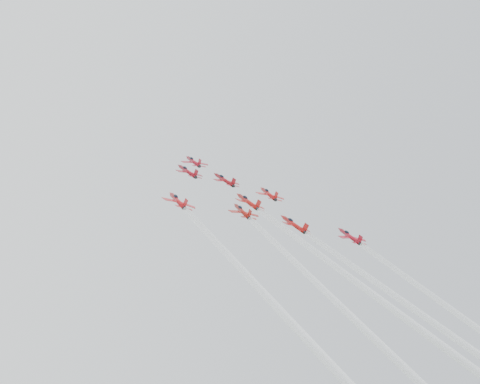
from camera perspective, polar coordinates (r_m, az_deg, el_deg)
jet_lead at (r=180.45m, az=-4.99°, el=3.27°), size 9.84×12.07×9.32m
jet_row2_left at (r=161.02m, az=-5.61°, el=2.22°), size 9.20×11.28×8.71m
jet_row2_center at (r=166.76m, az=-1.67°, el=1.31°), size 9.52×11.67×9.01m
jet_row2_right at (r=169.03m, az=3.06°, el=-0.19°), size 10.03×12.30×9.50m
jet_center at (r=111.42m, az=11.76°, el=-9.39°), size 9.78×85.62×65.37m
jet_rear_farleft at (r=89.35m, az=2.21°, el=-10.12°), size 8.63×75.57×57.69m
jet_rear_left at (r=103.02m, az=10.25°, el=-10.24°), size 8.47×74.19×56.64m
jet_rear_right at (r=109.70m, az=18.00°, el=-12.16°), size 9.22×80.70×61.61m
jet_rear_farright at (r=124.93m, az=23.82°, el=-12.34°), size 9.04×79.16×60.43m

